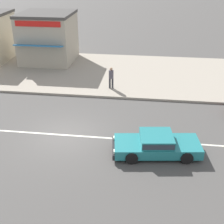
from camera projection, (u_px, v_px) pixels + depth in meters
name	position (u px, v px, depth m)	size (l,w,h in m)	color
ground_plane	(65.00, 135.00, 17.07)	(160.00, 160.00, 0.00)	#4C4947
lane_centre_stripe	(65.00, 135.00, 17.07)	(50.40, 0.14, 0.01)	silver
kerb_strip	(97.00, 72.00, 26.03)	(68.00, 10.00, 0.15)	#9E9384
sedan_teal_0	(156.00, 144.00, 15.27)	(4.48, 2.29, 1.06)	teal
pedestrian_mid_kerb	(111.00, 76.00, 22.27)	(0.34, 0.34, 1.58)	#333338
shopfront_mid_block	(48.00, 37.00, 27.63)	(4.53, 5.26, 4.28)	#B2A893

